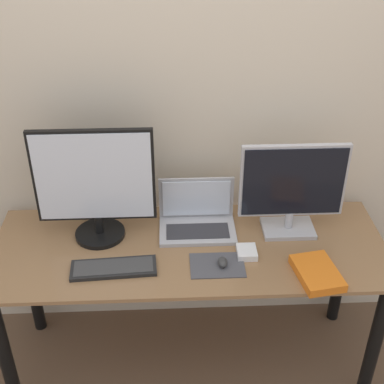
{
  "coord_description": "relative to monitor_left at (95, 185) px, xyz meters",
  "views": [
    {
      "loc": [
        -0.07,
        -1.52,
        2.18
      ],
      "look_at": [
        0.01,
        0.35,
        0.98
      ],
      "focal_mm": 50.0,
      "sensor_mm": 36.0,
      "label": 1
    }
  ],
  "objects": [
    {
      "name": "wall_back",
      "position": [
        0.4,
        0.28,
        0.26
      ],
      "size": [
        7.0,
        0.05,
        2.5
      ],
      "color": "beige",
      "rests_on": "ground_plane"
    },
    {
      "name": "desk",
      "position": [
        0.4,
        -0.1,
        -0.4
      ],
      "size": [
        1.72,
        0.63,
        0.72
      ],
      "color": "olive",
      "rests_on": "ground_plane"
    },
    {
      "name": "monitor_left",
      "position": [
        0.0,
        0.0,
        0.0
      ],
      "size": [
        0.51,
        0.22,
        0.52
      ],
      "color": "black",
      "rests_on": "desk"
    },
    {
      "name": "monitor_right",
      "position": [
        0.85,
        0.0,
        -0.04
      ],
      "size": [
        0.46,
        0.16,
        0.43
      ],
      "color": "#B2B2B7",
      "rests_on": "desk"
    },
    {
      "name": "laptop",
      "position": [
        0.44,
        0.04,
        -0.21
      ],
      "size": [
        0.34,
        0.22,
        0.22
      ],
      "color": "#ADADB2",
      "rests_on": "desk"
    },
    {
      "name": "keyboard",
      "position": [
        0.08,
        -0.24,
        -0.26
      ],
      "size": [
        0.36,
        0.14,
        0.02
      ],
      "color": "black",
      "rests_on": "desk"
    },
    {
      "name": "mousepad",
      "position": [
        0.51,
        -0.24,
        -0.26
      ],
      "size": [
        0.23,
        0.16,
        0.0
      ],
      "color": "#47474C",
      "rests_on": "desk"
    },
    {
      "name": "mouse",
      "position": [
        0.53,
        -0.24,
        -0.25
      ],
      "size": [
        0.04,
        0.06,
        0.03
      ],
      "color": "#333333",
      "rests_on": "mousepad"
    },
    {
      "name": "book",
      "position": [
        0.9,
        -0.32,
        -0.25
      ],
      "size": [
        0.19,
        0.25,
        0.04
      ],
      "color": "orange",
      "rests_on": "desk"
    },
    {
      "name": "power_brick",
      "position": [
        0.64,
        -0.17,
        -0.25
      ],
      "size": [
        0.08,
        0.1,
        0.03
      ],
      "color": "white",
      "rests_on": "desk"
    }
  ]
}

